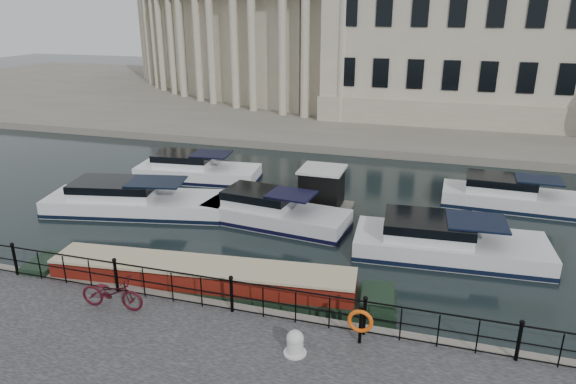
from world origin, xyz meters
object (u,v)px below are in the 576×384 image
Objects in this scene: life_ring_post at (360,322)px; narrowboat at (202,286)px; mooring_bollard at (295,343)px; bicycle at (112,293)px; harbour_hut at (322,191)px.

life_ring_post reaches higher than narrowboat.
mooring_bollard is 4.97m from narrowboat.
narrowboat is (-4.08, 2.80, -0.51)m from mooring_bollard.
bicycle is 11.84m from harbour_hut.
mooring_bollard is at bearing -150.66° from life_ring_post.
mooring_bollard is at bearing -98.95° from bicycle.
mooring_bollard is 0.05× the size of narrowboat.
narrowboat is at bearing 145.50° from mooring_bollard.
life_ring_post is at bearing -24.55° from narrowboat.
life_ring_post is 0.09× the size of narrowboat.
narrowboat is at bearing 161.28° from life_ring_post.
harbour_hut reaches higher than bicycle.
life_ring_post reaches higher than mooring_bollard.
bicycle is at bearing -109.00° from harbour_hut.
mooring_bollard is 1.85m from life_ring_post.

